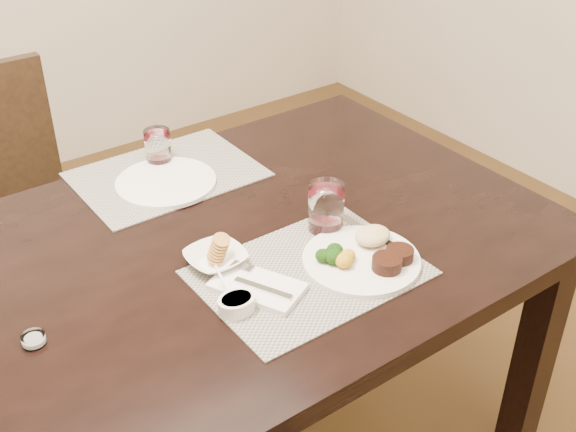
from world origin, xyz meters
TOP-DOWN VIEW (x-y plane):
  - dining_table at (0.00, 0.00)m, footprint 2.00×1.00m
  - chair_far at (0.00, 0.93)m, footprint 0.42×0.42m
  - placemat_near at (0.33, -0.20)m, footprint 0.46×0.34m
  - placemat_far at (0.29, 0.36)m, footprint 0.46×0.34m
  - dinner_plate at (0.45, -0.24)m, footprint 0.26×0.26m
  - napkin_fork at (0.21, -0.19)m, footprint 0.18×0.21m
  - steak_knife at (0.53, -0.20)m, footprint 0.02×0.22m
  - cracker_bowl at (0.18, -0.06)m, footprint 0.13×0.13m
  - sauce_ramekin at (0.14, -0.22)m, footprint 0.08×0.12m
  - wine_glass_near at (0.46, -0.09)m, footprint 0.08×0.08m
  - far_plate at (0.26, 0.31)m, footprint 0.26×0.26m
  - wine_glass_far at (0.30, 0.42)m, footprint 0.07×0.07m
  - salt_cellar at (-0.22, -0.07)m, footprint 0.04×0.04m

SIDE VIEW (x-z plane):
  - chair_far at x=0.00m, z-range 0.05..0.95m
  - dining_table at x=0.00m, z-range 0.29..1.04m
  - placemat_near at x=0.33m, z-range 0.75..0.75m
  - placemat_far at x=0.29m, z-range 0.75..0.75m
  - steak_knife at x=0.53m, z-range 0.75..0.76m
  - salt_cellar at x=-0.22m, z-range 0.75..0.77m
  - far_plate at x=0.26m, z-range 0.75..0.77m
  - napkin_fork at x=0.21m, z-range 0.75..0.77m
  - dinner_plate at x=0.45m, z-range 0.75..0.79m
  - cracker_bowl at x=0.18m, z-range 0.74..0.80m
  - sauce_ramekin at x=0.14m, z-range 0.74..0.80m
  - wine_glass_far at x=0.30m, z-range 0.75..0.84m
  - wine_glass_near at x=0.46m, z-range 0.75..0.86m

